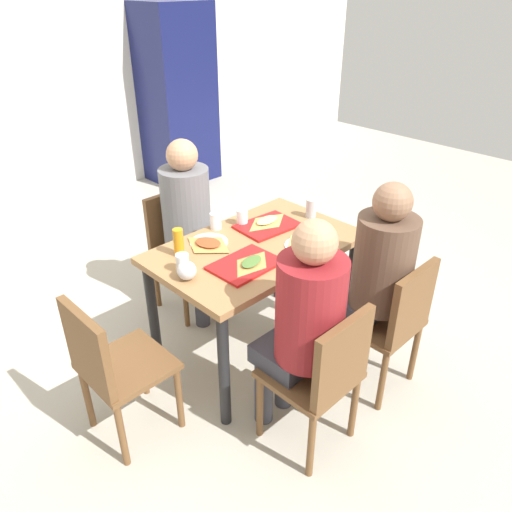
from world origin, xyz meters
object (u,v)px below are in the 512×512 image
object	(u,v)px
person_in_brown_jacket	(376,271)
pizza_slice_a	(252,262)
person_far_side	(190,217)
plastic_cup_c	(183,263)
person_in_red	(304,318)
tray_red_near	(245,265)
plastic_cup_d	(242,217)
soda_can	(311,208)
paper_plate_near_edge	(304,246)
plastic_cup_a	(216,221)
pizza_slice_d	(302,242)
plastic_cup_b	(302,255)
tray_red_far	(267,226)
foil_bundle	(187,271)
chair_far_side	(180,243)
chair_near_left	(324,373)
chair_left_end	(111,364)
drink_fridge	(177,96)
pizza_slice_b	(267,221)
condiment_bottle	(179,242)
paper_plate_center	(209,242)
main_table	(256,260)
chair_near_right	(393,319)
pizza_slice_c	(208,243)

from	to	relation	value
person_in_brown_jacket	pizza_slice_a	bearing A→B (deg)	136.74
person_far_side	plastic_cup_c	size ratio (longest dim) A/B	12.48
person_in_red	tray_red_near	distance (m)	0.50
plastic_cup_d	soda_can	bearing A→B (deg)	-30.05
person_in_red	paper_plate_near_edge	distance (m)	0.63
pizza_slice_a	plastic_cup_a	xyz separation A→B (m)	(0.16, 0.48, 0.03)
pizza_slice_d	plastic_cup_b	world-z (taller)	plastic_cup_b
tray_red_far	soda_can	distance (m)	0.32
foil_bundle	tray_red_far	bearing A→B (deg)	10.36
chair_far_side	person_in_red	bearing A→B (deg)	-102.25
chair_near_left	plastic_cup_d	size ratio (longest dim) A/B	8.38
plastic_cup_b	soda_can	size ratio (longest dim) A/B	0.82
chair_left_end	plastic_cup_c	xyz separation A→B (m)	(0.50, 0.06, 0.33)
person_in_brown_jacket	drink_fridge	size ratio (longest dim) A/B	0.66
person_in_red	plastic_cup_c	xyz separation A→B (m)	(-0.18, 0.68, 0.09)
pizza_slice_b	plastic_cup_b	world-z (taller)	plastic_cup_b
plastic_cup_a	condiment_bottle	xyz separation A→B (m)	(-0.36, -0.11, 0.03)
chair_left_end	paper_plate_center	bearing A→B (deg)	14.41
main_table	plastic_cup_a	distance (m)	0.36
chair_far_side	condiment_bottle	bearing A→B (deg)	-125.15
plastic_cup_a	plastic_cup_b	bearing A→B (deg)	-84.64
chair_near_left	pizza_slice_a	world-z (taller)	chair_near_left
person_in_brown_jacket	paper_plate_center	distance (m)	0.96
person_in_red	plastic_cup_a	xyz separation A→B (m)	(0.27, 0.94, 0.09)
chair_near_right	person_in_brown_jacket	size ratio (longest dim) A/B	0.67
person_far_side	condiment_bottle	xyz separation A→B (m)	(-0.39, -0.41, 0.12)
tray_red_far	plastic_cup_c	size ratio (longest dim) A/B	3.60
person_far_side	condiment_bottle	bearing A→B (deg)	-133.31
paper_plate_center	plastic_cup_d	bearing A→B (deg)	7.14
pizza_slice_b	condiment_bottle	world-z (taller)	condiment_bottle
chair_left_end	plastic_cup_b	world-z (taller)	plastic_cup_b
tray_red_far	foil_bundle	size ratio (longest dim) A/B	3.60
pizza_slice_b	pizza_slice_c	distance (m)	0.44
pizza_slice_d	condiment_bottle	world-z (taller)	condiment_bottle
tray_red_far	pizza_slice_b	world-z (taller)	pizza_slice_b
person_in_brown_jacket	chair_far_side	bearing A→B (deg)	102.25
plastic_cup_c	chair_near_right	bearing A→B (deg)	-46.33
chair_far_side	pizza_slice_d	xyz separation A→B (m)	(0.19, -0.95, 0.30)
main_table	tray_red_far	world-z (taller)	tray_red_far
person_in_red	plastic_cup_b	xyz separation A→B (m)	(0.33, 0.30, 0.09)
chair_near_left	pizza_slice_a	xyz separation A→B (m)	(0.11, 0.60, 0.31)
paper_plate_center	person_in_brown_jacket	bearing A→B (deg)	-59.88
condiment_bottle	foil_bundle	xyz separation A→B (m)	(-0.12, -0.23, -0.03)
chair_near_right	tray_red_near	xyz separation A→B (m)	(-0.51, 0.63, 0.29)
condiment_bottle	foil_bundle	distance (m)	0.26
paper_plate_center	soda_can	size ratio (longest dim) A/B	1.80
chair_near_right	foil_bundle	xyz separation A→B (m)	(-0.81, 0.74, 0.33)
pizza_slice_a	chair_left_end	bearing A→B (deg)	168.65
chair_near_right	plastic_cup_b	world-z (taller)	plastic_cup_b
chair_far_side	paper_plate_near_edge	distance (m)	1.02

